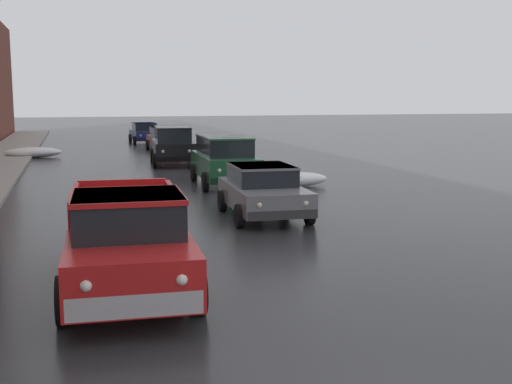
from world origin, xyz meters
The scene contains 8 objects.
snow_bank_along_left_kerb centered at (4.65, 17.48, 0.26)m, with size 2.44×0.91×0.53m.
snow_bank_mid_block_left centered at (-5.11, 31.83, 0.28)m, with size 2.93×1.19×0.56m.
pickup_truck_red_approaching_near_lane centered at (-2.18, 6.19, 0.88)m, with size 2.34×5.47×1.76m.
sedan_grey_parked_kerbside_close centered at (1.91, 12.05, 0.75)m, with size 2.15×4.07×1.42m.
suv_green_parked_kerbside_mid centered at (2.31, 18.54, 0.99)m, with size 2.20×4.71×1.82m.
suv_black_parked_far_down_block centered at (1.56, 26.35, 0.99)m, with size 2.29×4.50×1.82m.
sedan_maroon_queued_behind_truck centered at (2.26, 34.02, 0.75)m, with size 2.06×4.44×1.42m.
sedan_darkblue_at_far_intersection centered at (1.71, 40.61, 0.75)m, with size 1.98×4.14×1.42m.
Camera 1 is at (-2.98, -4.71, 3.29)m, focal length 45.61 mm.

